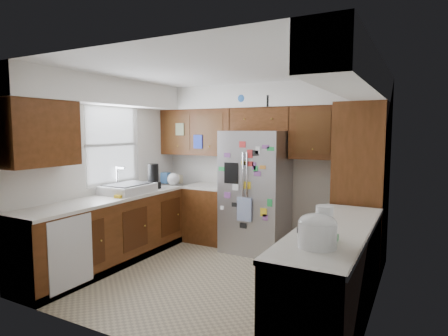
{
  "coord_description": "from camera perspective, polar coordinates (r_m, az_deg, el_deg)",
  "views": [
    {
      "loc": [
        2.18,
        -3.89,
        1.81
      ],
      "look_at": [
        -0.08,
        0.35,
        1.32
      ],
      "focal_mm": 30.0,
      "sensor_mm": 36.0,
      "label": 1
    }
  ],
  "objects": [
    {
      "name": "paper_towel",
      "position": [
        3.07,
        15.02,
        -8.35
      ],
      "size": [
        0.13,
        0.13,
        0.3
      ],
      "primitive_type": "cylinder",
      "color": "white",
      "rests_on": "right_counter_run"
    },
    {
      "name": "fridge",
      "position": [
        5.62,
        4.86,
        -3.55
      ],
      "size": [
        0.9,
        0.79,
        1.8
      ],
      "color": "#A2A2A8",
      "rests_on": "ground"
    },
    {
      "name": "bridge_cabinet",
      "position": [
        5.76,
        5.85,
        7.4
      ],
      "size": [
        0.96,
        0.34,
        0.35
      ],
      "primitive_type": "cube",
      "color": "#41230C",
      "rests_on": "fridge"
    },
    {
      "name": "left_counter_clutter",
      "position": [
        6.01,
        -9.43,
        -1.56
      ],
      "size": [
        0.43,
        0.89,
        0.38
      ],
      "color": "black",
      "rests_on": "left_counter_run"
    },
    {
      "name": "sink_assembly",
      "position": [
        5.49,
        -14.46,
        -3.02
      ],
      "size": [
        0.52,
        0.75,
        0.37
      ],
      "color": "silver",
      "rests_on": "left_counter_run"
    },
    {
      "name": "room_shell",
      "position": [
        4.83,
        -0.16,
        5.93
      ],
      "size": [
        3.64,
        3.24,
        2.52
      ],
      "color": "silver",
      "rests_on": "ground"
    },
    {
      "name": "rice_cooker",
      "position": [
        2.97,
        14.03,
        -9.12
      ],
      "size": [
        0.3,
        0.29,
        0.26
      ],
      "color": "white",
      "rests_on": "right_counter_run"
    },
    {
      "name": "fridge_top_items",
      "position": [
        5.71,
        5.29,
        10.41
      ],
      "size": [
        0.7,
        0.3,
        0.27
      ],
      "color": "#2B66B7",
      "rests_on": "bridge_cabinet"
    },
    {
      "name": "right_counter_run",
      "position": [
        3.75,
        16.23,
        -16.18
      ],
      "size": [
        0.63,
        2.25,
        0.92
      ],
      "color": "#41230C",
      "rests_on": "ground"
    },
    {
      "name": "floor",
      "position": [
        4.82,
        -1.14,
        -16.29
      ],
      "size": [
        3.6,
        3.6,
        0.0
      ],
      "primitive_type": "plane",
      "color": "tan",
      "rests_on": "ground"
    },
    {
      "name": "pantry",
      "position": [
        5.14,
        20.19,
        -2.79
      ],
      "size": [
        0.6,
        0.9,
        2.15
      ],
      "primitive_type": "cube",
      "color": "#41230C",
      "rests_on": "ground"
    },
    {
      "name": "left_counter_run",
      "position": [
        5.46,
        -13.72,
        -9.03
      ],
      "size": [
        1.36,
        3.2,
        0.92
      ],
      "color": "#41230C",
      "rests_on": "ground"
    }
  ]
}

